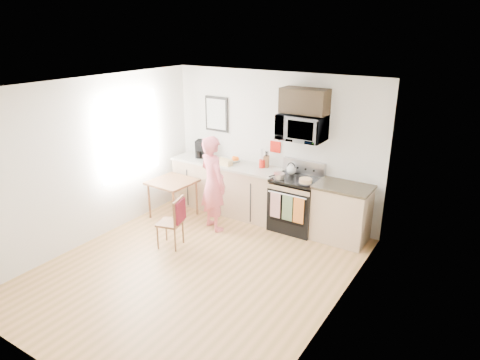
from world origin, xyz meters
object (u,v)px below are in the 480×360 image
Objects in this scene: chair at (176,216)px; cake at (306,181)px; microwave at (302,127)px; range at (296,205)px; person at (213,183)px; dining_table at (172,185)px.

cake is at bearing 27.81° from chair.
chair is at bearing -126.89° from microwave.
microwave is 0.87m from cake.
person is (-1.20, -0.73, 0.38)m from range.
microwave is (-0.00, 0.10, 1.32)m from range.
chair is (-1.28, -1.60, 0.10)m from range.
cake is at bearing -135.65° from person.
chair reaches higher than dining_table.
microwave reaches higher than dining_table.
person reaches higher than cake.
microwave is 1.74m from person.
chair is (-1.28, -1.70, -1.23)m from microwave.
microwave is at bearing 129.83° from cake.
chair is at bearing -136.56° from cake.
dining_table is (-2.10, -0.73, 0.17)m from range.
range is at bearing 143.35° from cake.
cake is (2.33, 0.56, 0.35)m from dining_table.
microwave is 2.53m from dining_table.
range reaches higher than dining_table.
chair is (0.82, -0.86, -0.08)m from dining_table.
dining_table is at bearing 117.84° from chair.
cake is at bearing -50.17° from microwave.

